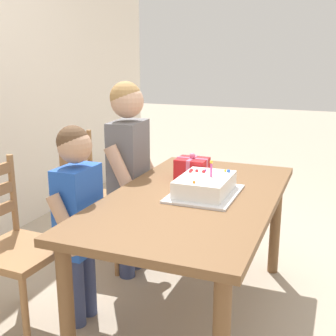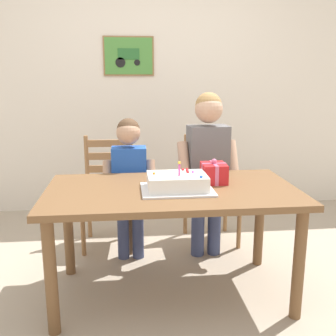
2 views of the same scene
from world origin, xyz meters
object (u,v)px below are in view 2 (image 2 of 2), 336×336
object	(u,v)px
chair_left	(108,191)
birthday_cake	(177,183)
child_younger	(129,176)
gift_box_red_large	(214,173)
chair_right	(210,188)
child_older	(208,159)
dining_table	(172,202)

from	to	relation	value
chair_left	birthday_cake	bearing A→B (deg)	-63.14
child_younger	birthday_cake	bearing A→B (deg)	-64.82
birthday_cake	gift_box_red_large	distance (m)	0.31
chair_right	child_older	bearing A→B (deg)	-107.21
dining_table	gift_box_red_large	distance (m)	0.35
dining_table	child_older	distance (m)	0.67
chair_left	chair_right	xyz separation A→B (m)	(0.88, -0.00, 0.00)
dining_table	chair_right	xyz separation A→B (m)	(0.44, 0.87, -0.17)
dining_table	child_older	xyz separation A→B (m)	(0.34, 0.56, 0.15)
chair_right	chair_left	bearing A→B (deg)	180.00
child_older	child_younger	xyz separation A→B (m)	(-0.61, 0.00, -0.12)
chair_left	chair_right	size ratio (longest dim) A/B	1.00
chair_right	gift_box_red_large	bearing A→B (deg)	-101.01
chair_right	child_younger	bearing A→B (deg)	-156.30
gift_box_red_large	chair_right	bearing A→B (deg)	78.99
birthday_cake	chair_left	distance (m)	1.08
gift_box_red_large	chair_right	xyz separation A→B (m)	(0.15, 0.76, -0.33)
child_younger	gift_box_red_large	bearing A→B (deg)	-39.20
chair_right	child_younger	distance (m)	0.79
gift_box_red_large	child_older	bearing A→B (deg)	83.39
birthday_cake	chair_right	bearing A→B (deg)	65.84
chair_right	child_older	world-z (taller)	child_older
child_younger	chair_right	bearing A→B (deg)	23.70
chair_left	gift_box_red_large	bearing A→B (deg)	-46.07
gift_box_red_large	chair_left	distance (m)	1.10
gift_box_red_large	child_younger	size ratio (longest dim) A/B	0.17
chair_left	chair_right	world-z (taller)	same
gift_box_red_large	dining_table	bearing A→B (deg)	-159.63
dining_table	child_younger	size ratio (longest dim) A/B	1.42
dining_table	chair_right	world-z (taller)	chair_right
gift_box_red_large	child_older	size ratio (longest dim) A/B	0.15
child_older	child_younger	size ratio (longest dim) A/B	1.17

